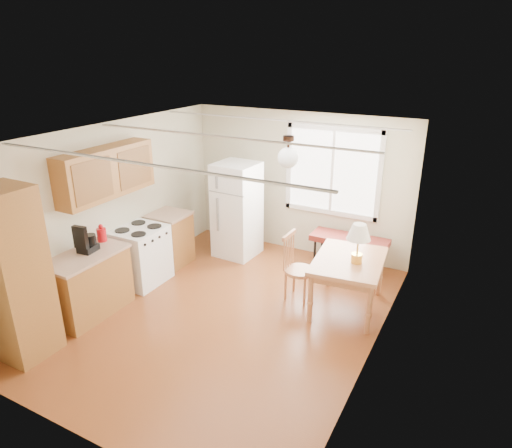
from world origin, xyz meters
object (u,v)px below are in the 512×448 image
Objects in this scene: bench at (350,241)px; chair at (294,262)px; refrigerator at (237,210)px; dining_table at (349,266)px.

chair is (-0.45, -1.26, 0.06)m from bench.
refrigerator reaches higher than chair.
dining_table reaches higher than bench.
chair is (-0.79, -0.08, -0.09)m from dining_table.
refrigerator is 1.66× the size of chair.
chair reaches higher than bench.
bench is 1.23m from dining_table.
chair is at bearing 179.49° from dining_table.
bench is 1.26× the size of chair.
bench is 1.34m from chair.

